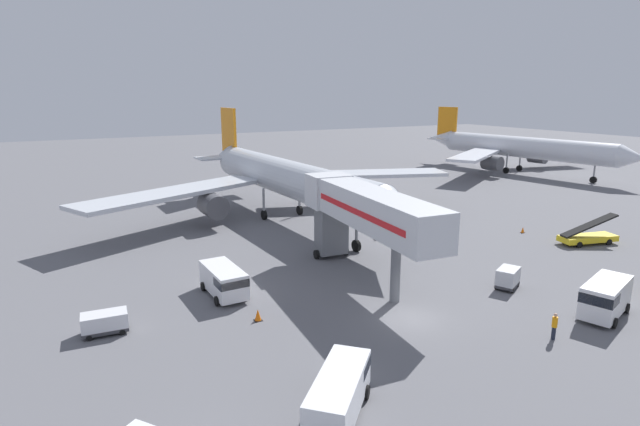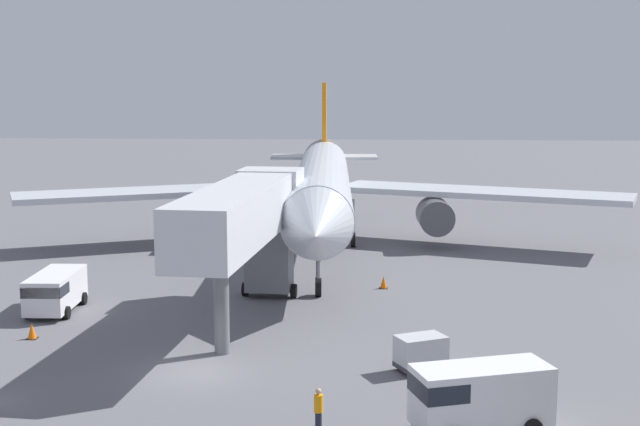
% 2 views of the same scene
% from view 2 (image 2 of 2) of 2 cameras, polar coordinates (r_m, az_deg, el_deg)
% --- Properties ---
extents(ground_plane, '(300.00, 300.00, 0.00)m').
position_cam_2_polar(ground_plane, '(38.60, -7.93, -10.18)').
color(ground_plane, slate).
extents(airplane_at_gate, '(46.20, 44.28, 12.17)m').
position_cam_2_polar(airplane_at_gate, '(64.83, 0.12, 1.84)').
color(airplane_at_gate, silver).
rests_on(airplane_at_gate, ground).
extents(jet_bridge, '(4.66, 17.54, 7.35)m').
position_cam_2_polar(jet_bridge, '(44.70, -4.77, -0.28)').
color(jet_bridge, silver).
rests_on(jet_bridge, ground).
extents(service_van_near_left, '(2.47, 5.01, 2.11)m').
position_cam_2_polar(service_van_near_left, '(49.51, -16.81, -4.81)').
color(service_van_near_left, white).
rests_on(service_van_near_left, ground).
extents(service_van_near_right, '(5.25, 3.43, 2.39)m').
position_cam_2_polar(service_van_near_right, '(32.25, 10.16, -11.51)').
color(service_van_near_right, white).
rests_on(service_van_near_right, ground).
extents(baggage_cart_mid_right, '(2.42, 2.09, 1.55)m').
position_cam_2_polar(baggage_cart_mid_right, '(38.36, 6.55, -8.93)').
color(baggage_cart_mid_right, '#38383D').
rests_on(baggage_cart_mid_right, ground).
extents(ground_crew_worker_foreground, '(0.38, 0.38, 1.67)m').
position_cam_2_polar(ground_crew_worker_foreground, '(31.71, -0.10, -12.63)').
color(ground_crew_worker_foreground, '#1E2333').
rests_on(ground_crew_worker_foreground, ground).
extents(safety_cone_alpha, '(0.50, 0.50, 0.77)m').
position_cam_2_polar(safety_cone_alpha, '(45.03, -18.17, -7.28)').
color(safety_cone_alpha, black).
rests_on(safety_cone_alpha, ground).
extents(safety_cone_charlie, '(0.50, 0.50, 0.76)m').
position_cam_2_polar(safety_cone_charlie, '(53.04, 4.14, -4.50)').
color(safety_cone_charlie, black).
rests_on(safety_cone_charlie, ground).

